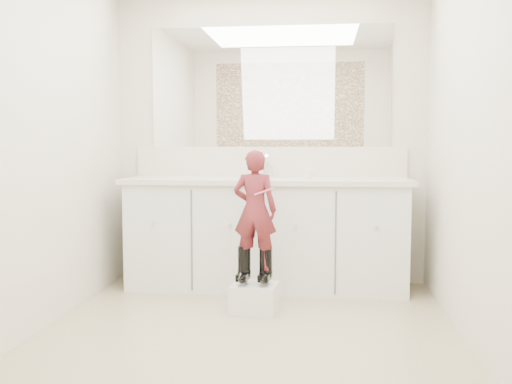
# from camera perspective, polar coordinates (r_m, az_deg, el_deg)

# --- Properties ---
(floor) EXTENTS (3.00, 3.00, 0.00)m
(floor) POSITION_cam_1_polar(r_m,az_deg,el_deg) (3.54, -0.97, -14.42)
(floor) COLOR #897A5A
(floor) RESTS_ON ground
(wall_back) EXTENTS (2.60, 0.00, 2.60)m
(wall_back) POSITION_cam_1_polar(r_m,az_deg,el_deg) (4.83, 1.35, 5.25)
(wall_back) COLOR beige
(wall_back) RESTS_ON floor
(wall_front) EXTENTS (2.60, 0.00, 2.60)m
(wall_front) POSITION_cam_1_polar(r_m,az_deg,el_deg) (1.86, -7.13, 5.77)
(wall_front) COLOR beige
(wall_front) RESTS_ON floor
(wall_left) EXTENTS (0.00, 3.00, 3.00)m
(wall_left) POSITION_cam_1_polar(r_m,az_deg,el_deg) (3.74, -21.25, 5.02)
(wall_left) COLOR beige
(wall_left) RESTS_ON floor
(wall_right) EXTENTS (0.00, 3.00, 3.00)m
(wall_right) POSITION_cam_1_polar(r_m,az_deg,el_deg) (3.42, 21.23, 5.06)
(wall_right) COLOR beige
(wall_right) RESTS_ON floor
(vanity_cabinet) EXTENTS (2.20, 0.55, 0.85)m
(vanity_cabinet) POSITION_cam_1_polar(r_m,az_deg,el_deg) (4.62, 1.02, -4.40)
(vanity_cabinet) COLOR silver
(vanity_cabinet) RESTS_ON floor
(countertop) EXTENTS (2.28, 0.58, 0.04)m
(countertop) POSITION_cam_1_polar(r_m,az_deg,el_deg) (4.55, 1.01, 1.11)
(countertop) COLOR beige
(countertop) RESTS_ON vanity_cabinet
(backsplash) EXTENTS (2.28, 0.03, 0.25)m
(backsplash) POSITION_cam_1_polar(r_m,az_deg,el_deg) (4.82, 1.33, 3.05)
(backsplash) COLOR beige
(backsplash) RESTS_ON countertop
(mirror) EXTENTS (2.00, 0.02, 1.00)m
(mirror) POSITION_cam_1_polar(r_m,az_deg,el_deg) (4.84, 1.35, 10.46)
(mirror) COLOR white
(mirror) RESTS_ON wall_back
(faucet) EXTENTS (0.08, 0.08, 0.10)m
(faucet) POSITION_cam_1_polar(r_m,az_deg,el_deg) (4.71, 1.21, 2.09)
(faucet) COLOR silver
(faucet) RESTS_ON countertop
(cup) EXTENTS (0.10, 0.10, 0.08)m
(cup) POSITION_cam_1_polar(r_m,az_deg,el_deg) (4.49, 5.27, 1.80)
(cup) COLOR #F2E8C1
(cup) RESTS_ON countertop
(soap_bottle) EXTENTS (0.12, 0.12, 0.20)m
(soap_bottle) POSITION_cam_1_polar(r_m,az_deg,el_deg) (4.64, -0.85, 2.70)
(soap_bottle) COLOR beige
(soap_bottle) RESTS_ON countertop
(step_stool) EXTENTS (0.33, 0.29, 0.20)m
(step_stool) POSITION_cam_1_polar(r_m,az_deg,el_deg) (4.02, -0.14, -10.56)
(step_stool) COLOR white
(step_stool) RESTS_ON floor
(boot_left) EXTENTS (0.11, 0.18, 0.26)m
(boot_left) POSITION_cam_1_polar(r_m,az_deg,el_deg) (4.00, -1.18, -7.30)
(boot_left) COLOR black
(boot_left) RESTS_ON step_stool
(boot_right) EXTENTS (0.11, 0.18, 0.26)m
(boot_right) POSITION_cam_1_polar(r_m,az_deg,el_deg) (3.98, 0.97, -7.35)
(boot_right) COLOR black
(boot_right) RESTS_ON step_stool
(toddler) EXTENTS (0.32, 0.23, 0.83)m
(toddler) POSITION_cam_1_polar(r_m,az_deg,el_deg) (3.92, -0.11, -1.81)
(toddler) COLOR #AA343C
(toddler) RESTS_ON step_stool
(toothbrush) EXTENTS (0.14, 0.03, 0.06)m
(toothbrush) POSITION_cam_1_polar(r_m,az_deg,el_deg) (3.82, 0.79, 0.05)
(toothbrush) COLOR #E95A81
(toothbrush) RESTS_ON toddler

